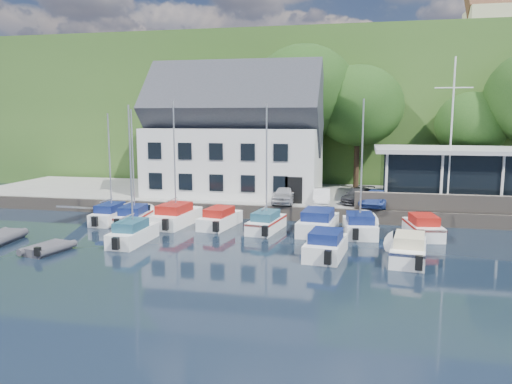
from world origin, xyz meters
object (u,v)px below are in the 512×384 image
boat_r1_7 (423,226)px  dinghy_0 (1,236)px  harbor_building (235,142)px  boat_r1_2 (175,158)px  boat_r1_4 (266,169)px  boat_r2_4 (409,247)px  boat_r1_5 (318,220)px  car_white (322,197)px  boat_r1_6 (362,167)px  car_dgrey (358,195)px  boat_r1_0 (110,163)px  boat_r2_1 (131,171)px  boat_r1_3 (220,217)px  club_pavilion (463,175)px  car_blue (376,198)px  flagpole (451,134)px  car_silver (285,194)px  boat_r2_3 (326,243)px  boat_r1_1 (133,164)px  dinghy_1 (48,247)px

boat_r1_7 → dinghy_0: boat_r1_7 is taller
harbor_building → boat_r1_2: bearing=-103.7°
boat_r1_2 → boat_r1_4: boat_r1_2 is taller
boat_r2_4 → boat_r1_5: bearing=140.3°
car_white → boat_r1_6: 6.42m
car_white → harbor_building: bearing=148.6°
car_dgrey → boat_r1_4: bearing=-112.6°
boat_r1_0 → boat_r1_2: size_ratio=0.90×
dinghy_0 → boat_r1_0: bearing=54.8°
car_white → boat_r2_1: 14.59m
car_dgrey → boat_r1_7: (4.07, -5.93, -0.84)m
car_dgrey → boat_r1_3: size_ratio=0.65×
boat_r1_0 → dinghy_0: bearing=-120.8°
club_pavilion → boat_r1_5: size_ratio=1.96×
boat_r1_3 → car_blue: bearing=33.0°
boat_r1_0 → boat_r1_5: 15.03m
club_pavilion → flagpole: (-1.52, -2.98, 3.21)m
boat_r1_2 → boat_r1_5: bearing=4.9°
harbor_building → flagpole: bearing=-11.9°
car_silver → boat_r2_1: 12.74m
boat_r1_0 → boat_r1_4: size_ratio=1.02×
car_silver → car_blue: 6.68m
boat_r2_4 → boat_r2_3: bearing=-172.0°
boat_r1_1 → dinghy_0: size_ratio=2.68×
boat_r1_0 → boat_r2_1: (4.10, -5.16, 0.10)m
car_blue → boat_r2_1: boat_r2_1 is taller
boat_r2_3 → boat_r1_0: bearing=166.5°
car_silver → boat_r1_7: 10.61m
boat_r1_4 → boat_r2_3: size_ratio=1.49×
car_silver → dinghy_1: bearing=-130.6°
boat_r1_4 → boat_r1_5: boat_r1_4 is taller
boat_r1_7 → boat_r1_0: bearing=170.7°
flagpole → boat_r1_6: bearing=-137.8°
club_pavilion → boat_r1_3: club_pavilion is taller
car_silver → boat_r1_1: 11.31m
boat_r1_3 → boat_r1_5: boat_r1_5 is taller
car_white → car_blue: size_ratio=0.95×
boat_r1_3 → boat_r2_3: boat_r2_3 is taller
boat_r1_6 → boat_r1_7: boat_r1_6 is taller
car_silver → club_pavilion: bearing=15.3°
car_silver → boat_r2_3: size_ratio=0.70×
flagpole → boat_r1_2: size_ratio=1.13×
boat_r1_4 → boat_r1_0: bearing=-173.5°
boat_r1_6 → dinghy_1: (-16.85, -7.84, -4.02)m
dinghy_0 → car_silver: bearing=30.9°
car_blue → car_dgrey: bearing=149.8°
car_dgrey → boat_r1_1: size_ratio=0.45×
boat_r1_5 → boat_r1_2: bearing=-175.9°
dinghy_0 → boat_r2_3: bearing=-2.6°
boat_r1_5 → boat_r2_3: 5.68m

